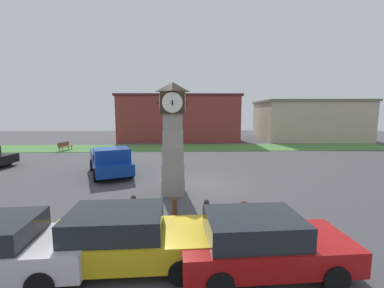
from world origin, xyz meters
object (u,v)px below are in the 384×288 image
Objects in this scene: bollard_end_row at (134,205)px; bench at (65,146)px; car_near_tower at (125,237)px; bollard_far_row at (174,207)px; car_by_building at (261,242)px; clock_tower at (173,138)px; bollard_near_tower at (243,214)px; bollard_mid_row at (207,211)px; pickup_truck at (110,160)px.

bollard_end_row is 20.22m from bench.
bollard_far_row is at bearing 67.42° from car_near_tower.
clock_tower is at bearing 110.66° from car_by_building.
bollard_near_tower is 23.55m from bench.
car_near_tower is (-1.14, -6.04, -2.06)m from clock_tower.
bollard_far_row is (-1.20, 0.55, -0.04)m from bollard_mid_row.
pickup_truck reaches higher than car_near_tower.
clock_tower is 0.99× the size of pickup_truck.
bollard_end_row is at bearing 170.70° from bollard_far_row.
bollard_end_row is 5.43m from car_by_building.
clock_tower is 7.21m from car_by_building.
bollard_far_row is 0.98× the size of bollard_end_row.
bollard_far_row is at bearing 158.64° from bollard_near_tower.
clock_tower reaches higher than bench.
pickup_truck reaches higher than bollard_mid_row.
car_by_building is at bearing -57.79° from pickup_truck.
bollard_far_row is 0.19× the size of car_by_building.
bollard_mid_row is at bearing -16.19° from bollard_end_row.
clock_tower is 6.60× the size of bollard_far_row.
car_near_tower is at bearing -100.68° from clock_tower.
bollard_far_row is at bearing -9.30° from bollard_end_row.
clock_tower is 3.96m from bollard_end_row.
clock_tower is 1.23× the size of car_near_tower.
bollard_near_tower is 4.27m from car_near_tower.
bench reaches higher than bollard_far_row.
car_by_building is 25.48m from bench.
bench is (-13.11, 18.24, 0.06)m from bollard_mid_row.
car_by_building is at bearing -69.34° from clock_tower.
bench is at bearing 125.71° from bollard_mid_row.
bollard_far_row is 1.65m from bollard_end_row.
bench is at bearing 123.96° from car_by_building.
car_by_building is at bearing -56.03° from bollard_far_row.
clock_tower is 1.25× the size of car_by_building.
bollard_far_row is at bearing -58.66° from pickup_truck.
bench is at bearing 117.24° from car_near_tower.
bench is at bearing 123.96° from bollard_far_row.
car_by_building is (-0.15, -2.48, 0.26)m from bollard_near_tower.
clock_tower is 6.09× the size of bollard_mid_row.
bollard_mid_row is at bearing -24.82° from bollard_far_row.
pickup_truck is 12.94m from bench.
bollard_far_row is (-2.48, 0.97, -0.08)m from bollard_near_tower.
car_near_tower reaches higher than bench.
car_near_tower is (0.38, -3.28, 0.35)m from bollard_end_row.
clock_tower is at bearing 110.19° from bollard_mid_row.
car_near_tower is 3.60m from car_by_building.
bollard_mid_row is at bearing -54.29° from bench.
bollard_mid_row is 0.16× the size of pickup_truck.
clock_tower is 3.87m from bollard_far_row.
bollard_end_row is 0.19× the size of car_by_building.
bollard_end_row is (-2.83, 0.82, -0.03)m from bollard_mid_row.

